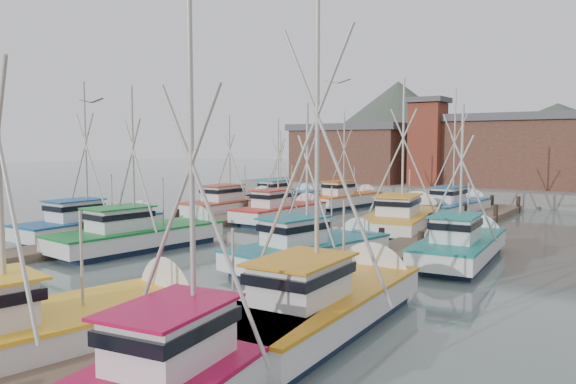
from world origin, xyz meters
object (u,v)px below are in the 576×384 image
Objects in this scene: boat_1 at (40,331)px; boat_4 at (147,235)px; lookout_tower at (428,141)px; boat_12 at (348,199)px; boat_8 at (284,211)px.

boat_1 is 14.78m from boat_4.
lookout_tower reaches higher than boat_4.
boat_12 is (-2.61, -11.47, -4.87)m from lookout_tower.
boat_4 is 1.13× the size of boat_12.
boat_4 is (-9.10, 11.64, -0.00)m from boat_1.
boat_12 is at bearing -102.83° from lookout_tower.
boat_4 is at bearing -88.62° from boat_8.
boat_4 reaches higher than boat_12.
lookout_tower reaches higher than boat_12.
boat_4 is at bearing 139.28° from boat_1.
boat_8 is at bearing 95.52° from boat_4.
lookout_tower is 1.01× the size of boat_8.
boat_8 is at bearing -95.95° from lookout_tower.
boat_4 is 12.17m from boat_8.
lookout_tower is 0.99× the size of boat_12.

